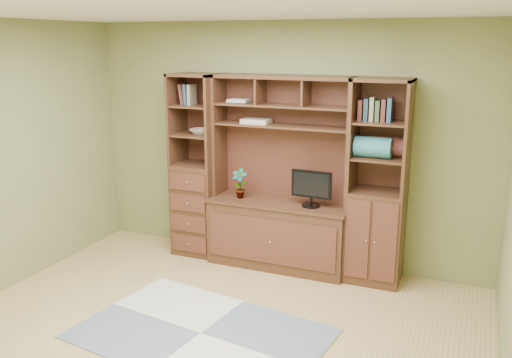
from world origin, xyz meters
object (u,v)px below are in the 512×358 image
at_px(center_hutch, 279,175).
at_px(left_tower, 197,166).
at_px(right_tower, 378,183).
at_px(monitor, 312,182).

distance_m(center_hutch, left_tower, 1.00).
bearing_deg(right_tower, monitor, -173.51).
relative_size(center_hutch, monitor, 3.93).
height_order(center_hutch, right_tower, same).
height_order(right_tower, monitor, right_tower).
bearing_deg(monitor, left_tower, 179.57).
xyz_separation_m(left_tower, monitor, (1.37, -0.07, -0.03)).
distance_m(right_tower, monitor, 0.66).
height_order(left_tower, right_tower, same).
bearing_deg(monitor, center_hutch, 177.25).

